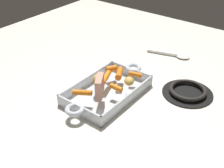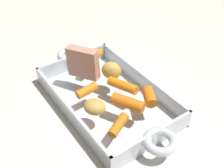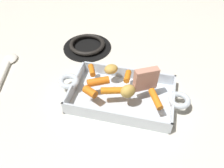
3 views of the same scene
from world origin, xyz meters
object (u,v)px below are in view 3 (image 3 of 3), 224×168
object	(u,v)px
baby_carrot_northeast	(98,82)
baby_carrot_southwest	(113,91)
roast_slice_outer	(146,79)
stove_burner_rear	(87,46)
roasting_dish	(122,95)
baby_carrot_southeast	(128,76)
serving_spoon	(7,66)
baby_carrot_short	(156,99)
baby_carrot_center_left	(90,92)
potato_golden_large	(111,69)
baby_carrot_northwest	(92,70)
potato_near_roast	(128,91)

from	to	relation	value
baby_carrot_northeast	baby_carrot_southwest	bearing A→B (deg)	-25.66
roast_slice_outer	stove_burner_rear	distance (m)	0.33
baby_carrot_northeast	roasting_dish	bearing A→B (deg)	0.32
baby_carrot_southeast	serving_spoon	size ratio (longest dim) A/B	0.24
baby_carrot_short	serving_spoon	bearing A→B (deg)	171.52
baby_carrot_northeast	baby_carrot_center_left	bearing A→B (deg)	-103.01
baby_carrot_center_left	stove_burner_rear	distance (m)	0.30
baby_carrot_center_left	potato_golden_large	world-z (taller)	potato_golden_large
baby_carrot_northwest	serving_spoon	world-z (taller)	baby_carrot_northwest
baby_carrot_southwest	baby_carrot_northwest	bearing A→B (deg)	139.42
baby_carrot_northwest	baby_carrot_short	distance (m)	0.22
baby_carrot_northeast	stove_burner_rear	world-z (taller)	baby_carrot_northeast
baby_carrot_southeast	potato_near_roast	size ratio (longest dim) A/B	1.04
roast_slice_outer	baby_carrot_northeast	xyz separation A→B (m)	(-0.14, -0.02, -0.02)
potato_near_roast	roast_slice_outer	bearing A→B (deg)	46.89
baby_carrot_northeast	baby_carrot_northwest	distance (m)	0.06
roast_slice_outer	baby_carrot_short	bearing A→B (deg)	-51.73
baby_carrot_southeast	baby_carrot_short	distance (m)	0.12
baby_carrot_northeast	potato_near_roast	bearing A→B (deg)	-15.46
baby_carrot_short	potato_golden_large	bearing A→B (deg)	149.33
roast_slice_outer	potato_near_roast	xyz separation A→B (m)	(-0.04, -0.05, -0.01)
baby_carrot_southwest	baby_carrot_northwest	size ratio (longest dim) A/B	1.38
potato_near_roast	baby_carrot_southwest	bearing A→B (deg)	177.13
roasting_dish	potato_near_roast	size ratio (longest dim) A/B	9.10
roast_slice_outer	serving_spoon	bearing A→B (deg)	176.26
potato_golden_large	baby_carrot_northwest	bearing A→B (deg)	-167.46
baby_carrot_northwest	potato_golden_large	bearing A→B (deg)	12.54
roasting_dish	stove_burner_rear	distance (m)	0.29
baby_carrot_short	potato_golden_large	world-z (taller)	potato_golden_large
baby_carrot_northwest	potato_near_roast	size ratio (longest dim) A/B	1.12
baby_carrot_short	stove_burner_rear	distance (m)	0.39
baby_carrot_southwest	roasting_dish	bearing A→B (deg)	46.59
baby_carrot_northeast	serving_spoon	size ratio (longest dim) A/B	0.34
baby_carrot_northeast	serving_spoon	bearing A→B (deg)	171.68
baby_carrot_southeast	baby_carrot_northwest	xyz separation A→B (m)	(-0.12, 0.00, -0.00)
baby_carrot_short	stove_burner_rear	bearing A→B (deg)	138.02
baby_carrot_center_left	baby_carrot_southwest	xyz separation A→B (m)	(0.06, 0.02, -0.00)
baby_carrot_short	baby_carrot_northwest	bearing A→B (deg)	160.15
baby_carrot_northwest	potato_near_roast	bearing A→B (deg)	-29.95
baby_carrot_short	serving_spoon	world-z (taller)	baby_carrot_short
serving_spoon	potato_near_roast	bearing A→B (deg)	-115.60
potato_golden_large	stove_burner_rear	world-z (taller)	potato_golden_large
baby_carrot_short	baby_carrot_southwest	bearing A→B (deg)	178.66
serving_spoon	baby_carrot_center_left	bearing A→B (deg)	-121.60
baby_carrot_northeast	potato_golden_large	xyz separation A→B (m)	(0.02, 0.06, 0.00)
stove_burner_rear	baby_carrot_center_left	bearing A→B (deg)	-69.85
roasting_dish	baby_carrot_southeast	bearing A→B (deg)	80.83
baby_carrot_center_left	potato_golden_large	distance (m)	0.11
roasting_dish	potato_golden_large	bearing A→B (deg)	128.30
baby_carrot_southeast	baby_carrot_short	world-z (taller)	baby_carrot_short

